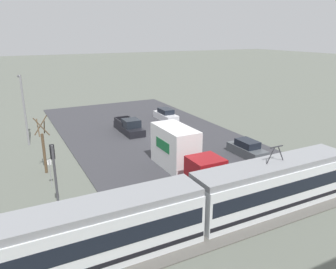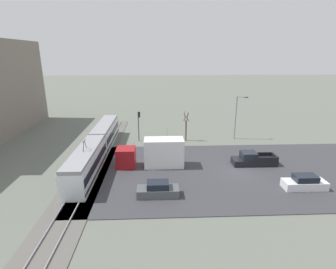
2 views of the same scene
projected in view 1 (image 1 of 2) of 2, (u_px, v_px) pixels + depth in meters
ground_plane at (151, 136)px, 39.26m from camera, size 320.00×320.00×0.00m
road_surface at (151, 135)px, 39.25m from camera, size 19.39×40.09×0.08m
rail_bed at (264, 209)px, 22.98m from camera, size 53.41×4.40×0.22m
light_rail_tram at (196, 206)px, 20.00m from camera, size 24.79×2.62×4.50m
box_truck at (182, 153)px, 28.63m from camera, size 2.53×8.76×3.75m
pickup_truck at (129, 127)px, 40.22m from camera, size 2.03×5.83×1.80m
sedan_car_0 at (166, 115)px, 46.00m from camera, size 1.76×4.67×1.59m
sedan_car_1 at (247, 149)px, 32.60m from camera, size 1.77×4.39×1.60m
traffic_light_pole at (55, 171)px, 21.07m from camera, size 0.28×0.47×5.11m
street_tree at (44, 148)px, 28.28m from camera, size 1.21×1.00×5.13m
street_lamp_near_crossing at (24, 106)px, 34.93m from camera, size 0.36×1.95×7.55m
no_parking_sign at (50, 171)px, 25.79m from camera, size 0.32×0.08×2.38m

